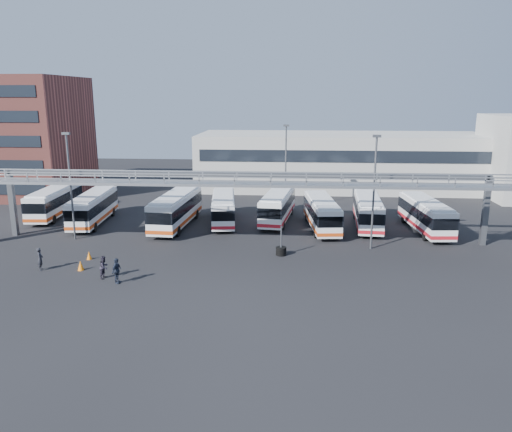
# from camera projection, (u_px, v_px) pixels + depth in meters

# --- Properties ---
(ground) EXTENTS (140.00, 140.00, 0.00)m
(ground) POSITION_uv_depth(u_px,v_px,m) (229.00, 272.00, 39.21)
(ground) COLOR black
(ground) RESTS_ON ground
(gantry) EXTENTS (51.40, 5.15, 7.10)m
(gantry) POSITION_uv_depth(u_px,v_px,m) (237.00, 189.00, 43.60)
(gantry) COLOR gray
(gantry) RESTS_ON ground
(apartment_building) EXTENTS (18.00, 15.00, 16.00)m
(apartment_building) POSITION_uv_depth(u_px,v_px,m) (12.00, 136.00, 68.84)
(apartment_building) COLOR brown
(apartment_building) RESTS_ON ground
(warehouse) EXTENTS (42.00, 14.00, 8.00)m
(warehouse) POSITION_uv_depth(u_px,v_px,m) (341.00, 161.00, 74.23)
(warehouse) COLOR #9E9E99
(warehouse) RESTS_ON ground
(light_pole_left) EXTENTS (0.70, 0.35, 10.21)m
(light_pole_left) POSITION_uv_depth(u_px,v_px,m) (70.00, 180.00, 46.76)
(light_pole_left) COLOR #4C4F54
(light_pole_left) RESTS_ON ground
(light_pole_mid) EXTENTS (0.70, 0.35, 10.21)m
(light_pole_mid) POSITION_uv_depth(u_px,v_px,m) (374.00, 186.00, 43.78)
(light_pole_mid) COLOR #4C4F54
(light_pole_mid) RESTS_ON ground
(light_pole_back) EXTENTS (0.70, 0.35, 10.21)m
(light_pole_back) POSITION_uv_depth(u_px,v_px,m) (286.00, 163.00, 58.89)
(light_pole_back) COLOR #4C4F54
(light_pole_back) RESTS_ON ground
(bus_0) EXTENTS (3.23, 11.01, 3.30)m
(bus_0) POSITION_uv_depth(u_px,v_px,m) (55.00, 201.00, 56.72)
(bus_0) COLOR white
(bus_0) RESTS_ON ground
(bus_1) EXTENTS (3.36, 10.91, 3.26)m
(bus_1) POSITION_uv_depth(u_px,v_px,m) (93.00, 207.00, 53.63)
(bus_1) COLOR white
(bus_1) RESTS_ON ground
(bus_3) EXTENTS (3.35, 11.70, 3.51)m
(bus_3) POSITION_uv_depth(u_px,v_px,m) (176.00, 209.00, 52.30)
(bus_3) COLOR white
(bus_3) RESTS_ON ground
(bus_4) EXTENTS (3.65, 10.38, 3.09)m
(bus_4) POSITION_uv_depth(u_px,v_px,m) (223.00, 208.00, 53.82)
(bus_4) COLOR white
(bus_4) RESTS_ON ground
(bus_5) EXTENTS (3.80, 10.97, 3.26)m
(bus_5) POSITION_uv_depth(u_px,v_px,m) (278.00, 205.00, 54.53)
(bus_5) COLOR white
(bus_5) RESTS_ON ground
(bus_6) EXTENTS (3.51, 10.71, 3.19)m
(bus_6) POSITION_uv_depth(u_px,v_px,m) (322.00, 212.00, 51.41)
(bus_6) COLOR white
(bus_6) RESTS_ON ground
(bus_7) EXTENTS (3.19, 10.82, 3.24)m
(bus_7) POSITION_uv_depth(u_px,v_px,m) (368.00, 210.00, 52.24)
(bus_7) COLOR white
(bus_7) RESTS_ON ground
(bus_8) EXTENTS (3.37, 10.86, 3.25)m
(bus_8) POSITION_uv_depth(u_px,v_px,m) (425.00, 214.00, 50.45)
(bus_8) COLOR white
(bus_8) RESTS_ON ground
(pedestrian_a) EXTENTS (0.61, 0.77, 1.83)m
(pedestrian_a) POSITION_uv_depth(u_px,v_px,m) (40.00, 259.00, 39.38)
(pedestrian_a) COLOR black
(pedestrian_a) RESTS_ON ground
(pedestrian_b) EXTENTS (0.81, 0.96, 1.74)m
(pedestrian_b) POSITION_uv_depth(u_px,v_px,m) (104.00, 267.00, 37.67)
(pedestrian_b) COLOR #272330
(pedestrian_b) RESTS_ON ground
(pedestrian_d) EXTENTS (0.67, 1.19, 1.91)m
(pedestrian_d) POSITION_uv_depth(u_px,v_px,m) (117.00, 271.00, 36.61)
(pedestrian_d) COLOR #1C2333
(pedestrian_d) RESTS_ON ground
(cone_left) EXTENTS (0.62, 0.62, 0.78)m
(cone_left) POSITION_uv_depth(u_px,v_px,m) (81.00, 265.00, 39.48)
(cone_left) COLOR orange
(cone_left) RESTS_ON ground
(cone_right) EXTENTS (0.55, 0.55, 0.69)m
(cone_right) POSITION_uv_depth(u_px,v_px,m) (89.00, 255.00, 42.11)
(cone_right) COLOR orange
(cone_right) RESTS_ON ground
(tire_stack) EXTENTS (0.91, 0.91, 2.61)m
(tire_stack) POSITION_uv_depth(u_px,v_px,m) (281.00, 250.00, 43.18)
(tire_stack) COLOR black
(tire_stack) RESTS_ON ground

